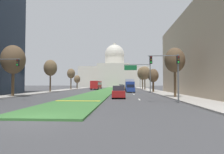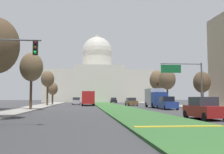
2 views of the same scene
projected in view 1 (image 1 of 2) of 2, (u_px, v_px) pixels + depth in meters
ground_plane at (108, 90)px, 61.64m from camera, size 260.00×260.00×0.00m
grass_median at (107, 90)px, 56.48m from camera, size 5.45×93.09×0.14m
median_curb_nose at (78, 101)px, 20.13m from camera, size 4.91×0.50×0.04m
lane_dashes_right at (130, 91)px, 50.20m from camera, size 0.16×57.37×0.01m
sidewalk_left at (58, 91)px, 52.08m from camera, size 4.00×93.09×0.15m
sidewalk_right at (153, 91)px, 50.57m from camera, size 4.00×93.09×0.15m
capitol_building at (115, 74)px, 112.66m from camera, size 39.55×29.90×27.02m
traffic_light_near_left at (2, 69)px, 22.61m from camera, size 3.34×0.35×5.20m
traffic_light_near_right at (170, 67)px, 19.72m from camera, size 3.34×0.35×5.20m
traffic_light_far_right at (140, 80)px, 62.27m from camera, size 0.28×0.35×5.20m
overhead_guide_sign at (140, 72)px, 40.98m from camera, size 5.89×0.20×6.50m
street_tree_left_near at (13, 60)px, 28.34m from camera, size 3.53×3.53×7.96m
street_tree_right_near at (175, 60)px, 26.73m from camera, size 2.88×2.88×7.26m
street_tree_left_mid at (50, 68)px, 43.46m from camera, size 3.06×3.06×7.67m
street_tree_right_mid at (153, 76)px, 42.93m from camera, size 2.49×2.49×5.49m
street_tree_left_far at (71, 74)px, 62.12m from camera, size 2.65×2.65×7.13m
street_tree_right_far at (145, 73)px, 59.61m from camera, size 3.45×3.45×7.64m
street_tree_left_distant at (77, 79)px, 69.94m from camera, size 2.36×2.36×5.23m
street_tree_right_distant at (142, 73)px, 67.26m from camera, size 3.74×3.74×8.13m
sedan_lead_stopped at (118, 92)px, 26.03m from camera, size 2.00×4.26×1.75m
sedan_midblock at (130, 89)px, 43.15m from camera, size 1.93×4.67×1.85m
sedan_distant at (122, 87)px, 60.89m from camera, size 2.12×4.31×1.67m
sedan_far_horizon at (93, 87)px, 73.99m from camera, size 2.00×4.70×1.73m
sedan_very_far at (121, 86)px, 90.07m from camera, size 2.07×4.31×1.66m
box_truck_delivery at (130, 85)px, 49.60m from camera, size 2.40×6.40×3.20m
city_bus at (96, 84)px, 64.31m from camera, size 2.62×11.00×2.95m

